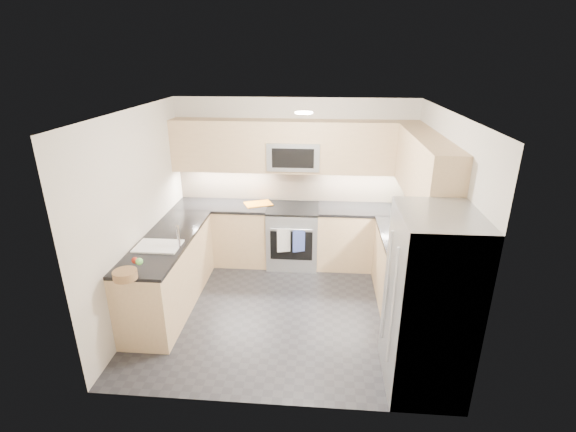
# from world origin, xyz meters

# --- Properties ---
(floor) EXTENTS (3.60, 3.20, 0.00)m
(floor) POSITION_xyz_m (0.00, 0.00, 0.00)
(floor) COLOR #25252B
(floor) RESTS_ON ground
(ceiling) EXTENTS (3.60, 3.20, 0.02)m
(ceiling) POSITION_xyz_m (0.00, 0.00, 2.50)
(ceiling) COLOR beige
(ceiling) RESTS_ON wall_back
(wall_back) EXTENTS (3.60, 0.02, 2.50)m
(wall_back) POSITION_xyz_m (0.00, 1.60, 1.25)
(wall_back) COLOR beige
(wall_back) RESTS_ON floor
(wall_front) EXTENTS (3.60, 0.02, 2.50)m
(wall_front) POSITION_xyz_m (0.00, -1.60, 1.25)
(wall_front) COLOR beige
(wall_front) RESTS_ON floor
(wall_left) EXTENTS (0.02, 3.20, 2.50)m
(wall_left) POSITION_xyz_m (-1.80, 0.00, 1.25)
(wall_left) COLOR beige
(wall_left) RESTS_ON floor
(wall_right) EXTENTS (0.02, 3.20, 2.50)m
(wall_right) POSITION_xyz_m (1.80, 0.00, 1.25)
(wall_right) COLOR beige
(wall_right) RESTS_ON floor
(base_cab_back_left) EXTENTS (1.42, 0.60, 0.90)m
(base_cab_back_left) POSITION_xyz_m (-1.09, 1.30, 0.45)
(base_cab_back_left) COLOR #D7B382
(base_cab_back_left) RESTS_ON floor
(base_cab_back_right) EXTENTS (1.42, 0.60, 0.90)m
(base_cab_back_right) POSITION_xyz_m (1.09, 1.30, 0.45)
(base_cab_back_right) COLOR #D7B382
(base_cab_back_right) RESTS_ON floor
(base_cab_right) EXTENTS (0.60, 1.70, 0.90)m
(base_cab_right) POSITION_xyz_m (1.50, 0.15, 0.45)
(base_cab_right) COLOR #D7B382
(base_cab_right) RESTS_ON floor
(base_cab_peninsula) EXTENTS (0.60, 2.00, 0.90)m
(base_cab_peninsula) POSITION_xyz_m (-1.50, 0.00, 0.45)
(base_cab_peninsula) COLOR #D7B382
(base_cab_peninsula) RESTS_ON floor
(countertop_back_left) EXTENTS (1.42, 0.63, 0.04)m
(countertop_back_left) POSITION_xyz_m (-1.09, 1.30, 0.92)
(countertop_back_left) COLOR black
(countertop_back_left) RESTS_ON base_cab_back_left
(countertop_back_right) EXTENTS (1.42, 0.63, 0.04)m
(countertop_back_right) POSITION_xyz_m (1.09, 1.30, 0.92)
(countertop_back_right) COLOR black
(countertop_back_right) RESTS_ON base_cab_back_right
(countertop_right) EXTENTS (0.63, 1.70, 0.04)m
(countertop_right) POSITION_xyz_m (1.50, 0.15, 0.92)
(countertop_right) COLOR black
(countertop_right) RESTS_ON base_cab_right
(countertop_peninsula) EXTENTS (0.63, 2.00, 0.04)m
(countertop_peninsula) POSITION_xyz_m (-1.50, 0.00, 0.92)
(countertop_peninsula) COLOR black
(countertop_peninsula) RESTS_ON base_cab_peninsula
(upper_cab_back) EXTENTS (3.60, 0.35, 0.75)m
(upper_cab_back) POSITION_xyz_m (0.00, 1.43, 1.83)
(upper_cab_back) COLOR #D7B382
(upper_cab_back) RESTS_ON wall_back
(upper_cab_right) EXTENTS (0.35, 1.95, 0.75)m
(upper_cab_right) POSITION_xyz_m (1.62, 0.28, 1.83)
(upper_cab_right) COLOR #D7B382
(upper_cab_right) RESTS_ON wall_right
(backsplash_back) EXTENTS (3.60, 0.01, 0.51)m
(backsplash_back) POSITION_xyz_m (0.00, 1.60, 1.20)
(backsplash_back) COLOR tan
(backsplash_back) RESTS_ON wall_back
(backsplash_right) EXTENTS (0.01, 2.30, 0.51)m
(backsplash_right) POSITION_xyz_m (1.80, 0.45, 1.20)
(backsplash_right) COLOR tan
(backsplash_right) RESTS_ON wall_right
(gas_range) EXTENTS (0.76, 0.65, 0.91)m
(gas_range) POSITION_xyz_m (0.00, 1.28, 0.46)
(gas_range) COLOR #A2A6AA
(gas_range) RESTS_ON floor
(range_cooktop) EXTENTS (0.76, 0.65, 0.03)m
(range_cooktop) POSITION_xyz_m (0.00, 1.28, 0.92)
(range_cooktop) COLOR black
(range_cooktop) RESTS_ON gas_range
(oven_door_glass) EXTENTS (0.62, 0.02, 0.45)m
(oven_door_glass) POSITION_xyz_m (0.00, 0.95, 0.45)
(oven_door_glass) COLOR black
(oven_door_glass) RESTS_ON gas_range
(oven_handle) EXTENTS (0.60, 0.02, 0.02)m
(oven_handle) POSITION_xyz_m (0.00, 0.93, 0.72)
(oven_handle) COLOR #B2B5BA
(oven_handle) RESTS_ON gas_range
(microwave) EXTENTS (0.76, 0.40, 0.40)m
(microwave) POSITION_xyz_m (0.00, 1.40, 1.70)
(microwave) COLOR #93969A
(microwave) RESTS_ON upper_cab_back
(microwave_door) EXTENTS (0.60, 0.01, 0.28)m
(microwave_door) POSITION_xyz_m (0.00, 1.20, 1.70)
(microwave_door) COLOR black
(microwave_door) RESTS_ON microwave
(refrigerator) EXTENTS (0.70, 0.90, 1.80)m
(refrigerator) POSITION_xyz_m (1.45, -1.15, 0.90)
(refrigerator) COLOR #95989C
(refrigerator) RESTS_ON floor
(fridge_handle_left) EXTENTS (0.02, 0.02, 1.20)m
(fridge_handle_left) POSITION_xyz_m (1.08, -1.33, 0.95)
(fridge_handle_left) COLOR #B2B5BA
(fridge_handle_left) RESTS_ON refrigerator
(fridge_handle_right) EXTENTS (0.02, 0.02, 1.20)m
(fridge_handle_right) POSITION_xyz_m (1.08, -0.97, 0.95)
(fridge_handle_right) COLOR #B2B5BA
(fridge_handle_right) RESTS_ON refrigerator
(sink_basin) EXTENTS (0.52, 0.38, 0.16)m
(sink_basin) POSITION_xyz_m (-1.50, -0.25, 0.88)
(sink_basin) COLOR white
(sink_basin) RESTS_ON base_cab_peninsula
(faucet) EXTENTS (0.03, 0.03, 0.28)m
(faucet) POSITION_xyz_m (-1.24, -0.25, 1.08)
(faucet) COLOR silver
(faucet) RESTS_ON countertop_peninsula
(utensil_bowl) EXTENTS (0.36, 0.36, 0.15)m
(utensil_bowl) POSITION_xyz_m (1.62, 1.30, 1.02)
(utensil_bowl) COLOR #54C45B
(utensil_bowl) RESTS_ON countertop_back_right
(cutting_board) EXTENTS (0.48, 0.42, 0.01)m
(cutting_board) POSITION_xyz_m (-0.54, 1.35, 0.95)
(cutting_board) COLOR #C76D12
(cutting_board) RESTS_ON countertop_back_left
(fruit_basket) EXTENTS (0.30, 0.30, 0.09)m
(fruit_basket) POSITION_xyz_m (-1.55, -1.01, 0.98)
(fruit_basket) COLOR olive
(fruit_basket) RESTS_ON countertop_peninsula
(fruit_apple) EXTENTS (0.07, 0.07, 0.07)m
(fruit_apple) POSITION_xyz_m (-1.52, -0.82, 1.05)
(fruit_apple) COLOR #A52112
(fruit_apple) RESTS_ON fruit_basket
(fruit_pear) EXTENTS (0.08, 0.08, 0.08)m
(fruit_pear) POSITION_xyz_m (-1.46, -0.84, 1.05)
(fruit_pear) COLOR #61C454
(fruit_pear) RESTS_ON fruit_basket
(dish_towel_check) EXTENTS (0.19, 0.06, 0.36)m
(dish_towel_check) POSITION_xyz_m (-0.11, 0.91, 0.55)
(dish_towel_check) COLOR white
(dish_towel_check) RESTS_ON oven_handle
(dish_towel_blue) EXTENTS (0.18, 0.08, 0.34)m
(dish_towel_blue) POSITION_xyz_m (0.11, 0.91, 0.55)
(dish_towel_blue) COLOR #384A9A
(dish_towel_blue) RESTS_ON oven_handle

